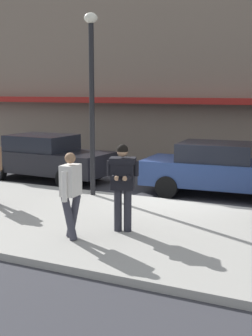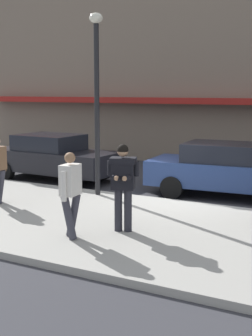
{
  "view_description": "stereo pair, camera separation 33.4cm",
  "coord_description": "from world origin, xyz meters",
  "px_view_note": "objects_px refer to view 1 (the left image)",
  "views": [
    {
      "loc": [
        4.34,
        -11.65,
        3.0
      ],
      "look_at": [
        0.31,
        -3.49,
        1.49
      ],
      "focal_mm": 50.0,
      "sensor_mm": 36.0,
      "label": 1
    },
    {
      "loc": [
        4.63,
        -11.49,
        3.0
      ],
      "look_at": [
        0.31,
        -3.49,
        1.49
      ],
      "focal_mm": 50.0,
      "sensor_mm": 36.0,
      "label": 2
    }
  ],
  "objects_px": {
    "man_texting_on_phone": "(123,178)",
    "pedestrian_in_light_coat": "(71,190)",
    "parked_sedan_near": "(45,157)",
    "parked_sedan_mid": "(221,169)",
    "street_lamp_post": "(92,85)"
  },
  "relations": [
    {
      "from": "man_texting_on_phone",
      "to": "pedestrian_in_light_coat",
      "type": "relative_size",
      "value": 1.06
    },
    {
      "from": "parked_sedan_near",
      "to": "pedestrian_in_light_coat",
      "type": "bearing_deg",
      "value": -49.97
    },
    {
      "from": "parked_sedan_near",
      "to": "pedestrian_in_light_coat",
      "type": "xyz_separation_m",
      "value": [
        4.46,
        -5.31,
        0.32
      ]
    },
    {
      "from": "parked_sedan_mid",
      "to": "pedestrian_in_light_coat",
      "type": "relative_size",
      "value": 2.72
    },
    {
      "from": "parked_sedan_near",
      "to": "man_texting_on_phone",
      "type": "distance_m",
      "value": 6.81
    },
    {
      "from": "man_texting_on_phone",
      "to": "pedestrian_in_light_coat",
      "type": "bearing_deg",
      "value": -128.31
    },
    {
      "from": "parked_sedan_mid",
      "to": "pedestrian_in_light_coat",
      "type": "distance_m",
      "value": 5.77
    },
    {
      "from": "pedestrian_in_light_coat",
      "to": "street_lamp_post",
      "type": "height_order",
      "value": "street_lamp_post"
    },
    {
      "from": "parked_sedan_near",
      "to": "pedestrian_in_light_coat",
      "type": "relative_size",
      "value": 2.68
    },
    {
      "from": "parked_sedan_mid",
      "to": "man_texting_on_phone",
      "type": "bearing_deg",
      "value": -99.51
    },
    {
      "from": "parked_sedan_mid",
      "to": "street_lamp_post",
      "type": "relative_size",
      "value": 0.95
    },
    {
      "from": "parked_sedan_near",
      "to": "parked_sedan_mid",
      "type": "xyz_separation_m",
      "value": [
        5.93,
        0.26,
        0.0
      ]
    },
    {
      "from": "man_texting_on_phone",
      "to": "street_lamp_post",
      "type": "bearing_deg",
      "value": 130.23
    },
    {
      "from": "parked_sedan_mid",
      "to": "pedestrian_in_light_coat",
      "type": "bearing_deg",
      "value": -104.8
    },
    {
      "from": "parked_sedan_near",
      "to": "street_lamp_post",
      "type": "height_order",
      "value": "street_lamp_post"
    }
  ]
}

